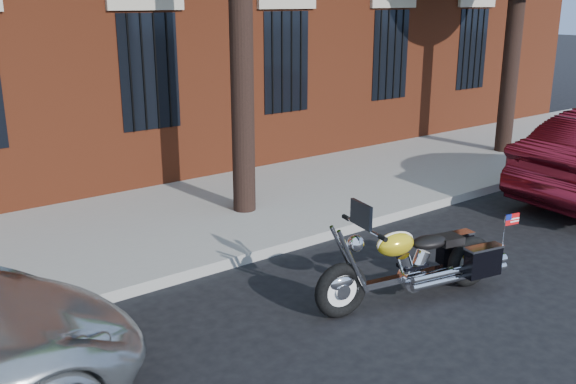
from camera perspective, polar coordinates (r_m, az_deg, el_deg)
ground at (r=8.04m, az=4.83°, el=-8.37°), size 120.00×120.00×0.00m
curb at (r=8.99m, az=-1.10°, el=-5.01°), size 40.00×0.16×0.15m
sidewalk at (r=10.47m, az=-7.23°, el=-1.97°), size 40.00×3.60×0.15m
motorcycle at (r=7.68m, az=11.53°, el=-6.32°), size 2.50×1.05×1.31m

